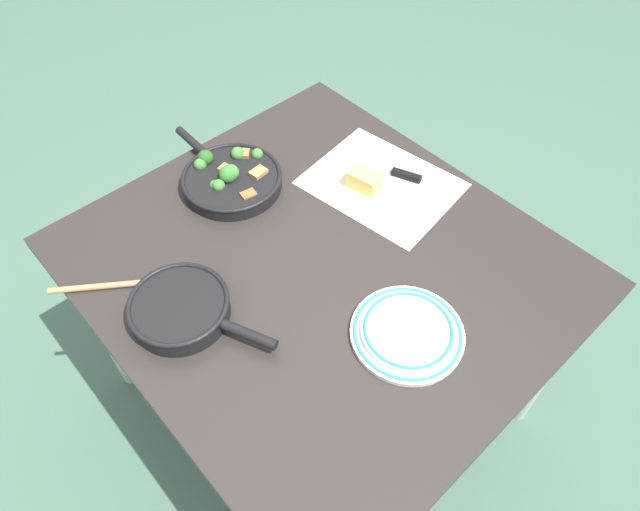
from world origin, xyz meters
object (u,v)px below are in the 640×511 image
skillet_eggs (181,309)px  cheese_block (364,181)px  skillet_broccoli (232,177)px  grater_knife (389,171)px  wooden_spoon (144,282)px  dinner_plate_stack (407,333)px

skillet_eggs → cheese_block: size_ratio=3.58×
skillet_broccoli → grater_knife: skillet_broccoli is taller
skillet_broccoli → grater_knife: size_ratio=1.61×
skillet_broccoli → wooden_spoon: bearing=112.2°
cheese_block → dinner_plate_stack: (-0.40, 0.26, -0.01)m
dinner_plate_stack → skillet_eggs: bearing=41.5°
cheese_block → dinner_plate_stack: size_ratio=0.38×
skillet_eggs → wooden_spoon: size_ratio=1.13×
skillet_eggs → dinner_plate_stack: bearing=18.3°
cheese_block → dinner_plate_stack: 0.48m
skillet_broccoli → dinner_plate_stack: size_ratio=1.63×
skillet_eggs → dinner_plate_stack: skillet_eggs is taller
wooden_spoon → dinner_plate_stack: 0.63m
skillet_broccoli → cheese_block: bearing=-133.1°
skillet_eggs → dinner_plate_stack: 0.51m
grater_knife → skillet_broccoli: bearing=30.8°
skillet_eggs → grater_knife: size_ratio=1.33×
cheese_block → grater_knife: bearing=-93.1°
skillet_broccoli → wooden_spoon: (-0.14, 0.36, -0.02)m
skillet_eggs → wooden_spoon: bearing=164.8°
dinner_plate_stack → grater_knife: bearing=-42.5°
skillet_eggs → grater_knife: (0.01, -0.70, -0.02)m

